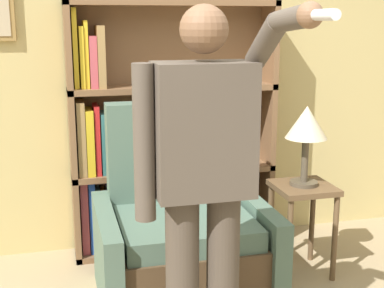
{
  "coord_description": "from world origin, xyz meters",
  "views": [
    {
      "loc": [
        -0.74,
        -1.75,
        1.64
      ],
      "look_at": [
        -0.11,
        0.74,
        1.04
      ],
      "focal_mm": 50.0,
      "sensor_mm": 36.0,
      "label": 1
    }
  ],
  "objects": [
    {
      "name": "wall_back",
      "position": [
        -0.01,
        2.03,
        1.4
      ],
      "size": [
        8.0,
        0.11,
        2.8
      ],
      "color": "tan",
      "rests_on": "ground_plane"
    },
    {
      "name": "table_lamp",
      "position": [
        0.76,
        1.25,
        0.99
      ],
      "size": [
        0.26,
        0.26,
        0.51
      ],
      "color": "#4C4233",
      "rests_on": "side_table"
    },
    {
      "name": "armchair",
      "position": [
        -0.07,
        1.17,
        0.36
      ],
      "size": [
        1.0,
        0.85,
        1.15
      ],
      "color": "#4C3823",
      "rests_on": "ground_plane"
    },
    {
      "name": "side_table",
      "position": [
        0.76,
        1.25,
        0.47
      ],
      "size": [
        0.37,
        0.37,
        0.61
      ],
      "color": "brown",
      "rests_on": "ground_plane"
    },
    {
      "name": "bookcase",
      "position": [
        -0.12,
        1.87,
        0.85
      ],
      "size": [
        1.44,
        0.28,
        1.77
      ],
      "color": "brown",
      "rests_on": "ground_plane"
    },
    {
      "name": "person_standing",
      "position": [
        -0.15,
        0.38,
        0.97
      ],
      "size": [
        0.57,
        0.78,
        1.7
      ],
      "color": "#473D33",
      "rests_on": "ground_plane"
    }
  ]
}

